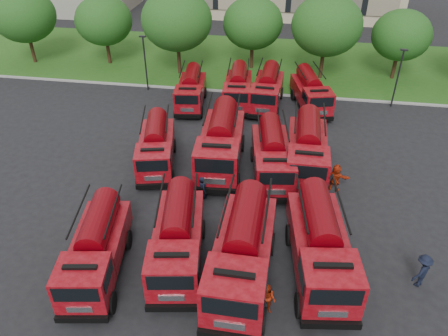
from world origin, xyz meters
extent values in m
plane|color=black|center=(0.00, 0.00, 0.00)|extent=(140.00, 140.00, 0.00)
cube|color=#1C4C14|center=(0.00, 26.00, 0.06)|extent=(70.00, 16.00, 0.12)
cube|color=gray|center=(0.00, 17.90, 0.07)|extent=(70.00, 0.30, 0.14)
cylinder|color=#382314|center=(-24.00, 22.00, 1.31)|extent=(0.36, 0.36, 2.62)
ellipsoid|color=#144614|center=(-24.00, 22.00, 5.03)|extent=(6.30, 6.30, 5.36)
cylinder|color=#382314|center=(-16.00, 23.00, 1.19)|extent=(0.36, 0.36, 2.38)
ellipsoid|color=#144614|center=(-16.00, 23.00, 4.56)|extent=(5.71, 5.71, 4.86)
cylinder|color=#382314|center=(-8.00, 21.50, 1.40)|extent=(0.36, 0.36, 2.80)
ellipsoid|color=#144614|center=(-8.00, 21.50, 5.36)|extent=(6.72, 6.72, 5.71)
cylinder|color=#382314|center=(-1.00, 24.00, 1.22)|extent=(0.36, 0.36, 2.45)
ellipsoid|color=#144614|center=(-1.00, 24.00, 4.69)|extent=(5.88, 5.88, 5.00)
cylinder|color=#382314|center=(6.00, 22.50, 1.36)|extent=(0.36, 0.36, 2.73)
ellipsoid|color=#144614|center=(6.00, 22.50, 5.23)|extent=(6.55, 6.55, 5.57)
cylinder|color=#382314|center=(13.00, 23.50, 1.14)|extent=(0.36, 0.36, 2.27)
ellipsoid|color=#144614|center=(13.00, 23.50, 4.36)|extent=(5.46, 5.46, 4.64)
cylinder|color=black|center=(-10.00, 17.20, 2.50)|extent=(0.14, 0.14, 5.00)
cube|color=black|center=(-10.00, 17.20, 5.05)|extent=(0.60, 0.25, 0.12)
cylinder|color=black|center=(12.00, 17.20, 2.50)|extent=(0.14, 0.14, 5.00)
cube|color=black|center=(12.00, 17.20, 5.05)|extent=(0.60, 0.25, 0.12)
cube|color=black|center=(-5.66, -4.81, 0.62)|extent=(3.22, 6.90, 0.28)
cube|color=black|center=(-5.12, -8.13, 0.57)|extent=(2.38, 0.61, 0.33)
cube|color=maroon|center=(-5.29, -7.05, 1.68)|extent=(2.63, 2.43, 1.85)
cube|color=black|center=(-5.12, -8.10, 2.11)|extent=(1.97, 0.37, 0.81)
cube|color=maroon|center=(-5.82, -3.78, 1.37)|extent=(2.99, 4.68, 1.23)
cylinder|color=#580208|center=(-5.82, -3.78, 2.38)|extent=(2.04, 4.16, 1.42)
cylinder|color=black|center=(-6.34, -7.41, 0.52)|extent=(0.49, 1.08, 1.04)
cylinder|color=black|center=(-4.19, -7.07, 0.52)|extent=(0.49, 1.08, 1.04)
cylinder|color=black|center=(-7.01, -3.30, 0.52)|extent=(0.49, 1.08, 1.04)
cylinder|color=black|center=(-4.85, -2.95, 0.52)|extent=(0.49, 1.08, 1.04)
cube|color=black|center=(-1.86, -3.47, 0.64)|extent=(3.36, 7.17, 0.30)
cube|color=black|center=(-1.29, -6.92, 0.59)|extent=(2.47, 0.64, 0.34)
cube|color=maroon|center=(-1.48, -5.80, 1.75)|extent=(2.73, 2.53, 1.92)
cube|color=black|center=(-1.30, -6.89, 2.19)|extent=(2.05, 0.39, 0.84)
cube|color=maroon|center=(-2.04, -2.40, 1.43)|extent=(3.12, 4.86, 1.28)
cylinder|color=#580208|center=(-2.04, -2.40, 2.47)|extent=(2.13, 4.32, 1.48)
cylinder|color=black|center=(-2.56, -6.18, 0.54)|extent=(0.52, 1.12, 1.08)
cylinder|color=black|center=(-0.33, -5.81, 0.54)|extent=(0.52, 1.12, 1.08)
cylinder|color=black|center=(-3.27, -1.91, 0.54)|extent=(0.52, 1.12, 1.08)
cylinder|color=black|center=(-1.04, -1.54, 0.54)|extent=(0.52, 1.12, 1.08)
cube|color=black|center=(1.53, -4.12, 0.72)|extent=(2.63, 7.75, 0.33)
cube|color=black|center=(1.49, -8.03, 0.66)|extent=(2.76, 0.31, 0.39)
cube|color=maroon|center=(1.50, -6.76, 1.96)|extent=(2.73, 2.46, 2.15)
cube|color=black|center=(1.49, -8.00, 2.45)|extent=(2.32, 0.08, 0.94)
cube|color=maroon|center=(1.55, -2.91, 1.60)|extent=(2.76, 5.10, 1.43)
cylinder|color=#580208|center=(1.55, -2.91, 2.77)|extent=(1.71, 4.65, 1.65)
cylinder|color=black|center=(0.23, -6.97, 0.61)|extent=(0.40, 1.22, 1.21)
cylinder|color=black|center=(2.77, -7.00, 0.61)|extent=(0.40, 1.22, 1.21)
cylinder|color=black|center=(0.29, -2.12, 0.61)|extent=(0.40, 1.22, 1.21)
cylinder|color=black|center=(2.82, -2.15, 0.61)|extent=(0.40, 1.22, 1.21)
cube|color=black|center=(5.29, -3.00, 0.69)|extent=(3.40, 7.68, 0.32)
cube|color=black|center=(5.79, -6.72, 0.64)|extent=(2.66, 0.61, 0.37)
cube|color=maroon|center=(5.62, -5.52, 1.88)|extent=(2.88, 2.66, 2.07)
cube|color=black|center=(5.78, -6.69, 2.36)|extent=(2.21, 0.35, 0.90)
cube|color=maroon|center=(5.13, -1.84, 1.54)|extent=(3.22, 5.18, 1.38)
cylinder|color=#580208|center=(5.13, -1.84, 2.66)|extent=(2.17, 4.62, 1.59)
cylinder|color=black|center=(4.44, -5.89, 0.58)|extent=(0.52, 1.20, 1.17)
cylinder|color=black|center=(6.86, -5.56, 0.58)|extent=(0.52, 1.20, 1.17)
cylinder|color=black|center=(3.83, -1.27, 0.58)|extent=(0.52, 1.20, 1.17)
cylinder|color=black|center=(6.24, -0.94, 0.58)|extent=(0.52, 1.20, 1.17)
cube|color=black|center=(-5.54, 5.13, 0.60)|extent=(3.51, 6.76, 0.28)
cube|color=black|center=(-4.81, 1.95, 0.55)|extent=(2.30, 0.74, 0.32)
cube|color=maroon|center=(-5.04, 2.98, 1.64)|extent=(2.65, 2.48, 1.80)
cube|color=black|center=(-4.81, 1.97, 2.05)|extent=(1.90, 0.48, 0.78)
cube|color=maroon|center=(-5.77, 6.12, 1.34)|extent=(3.15, 4.64, 1.20)
cylinder|color=#580208|center=(-5.77, 6.12, 2.32)|extent=(2.21, 4.08, 1.38)
cylinder|color=black|center=(-6.04, 2.56, 0.51)|extent=(0.54, 1.06, 1.01)
cylinder|color=black|center=(-3.97, 3.04, 0.51)|extent=(0.54, 1.06, 1.01)
cylinder|color=black|center=(-6.94, 6.51, 0.51)|extent=(0.54, 1.06, 1.01)
cylinder|color=black|center=(-4.88, 6.99, 0.51)|extent=(0.54, 1.06, 1.01)
cube|color=black|center=(-1.17, 5.85, 0.73)|extent=(3.05, 7.96, 0.33)
cube|color=black|center=(-0.92, 1.90, 0.67)|extent=(2.80, 0.45, 0.39)
cube|color=maroon|center=(-1.00, 3.18, 1.98)|extent=(2.88, 2.62, 2.18)
cube|color=black|center=(-0.92, 1.93, 2.48)|extent=(2.34, 0.20, 0.95)
cube|color=maroon|center=(-1.25, 7.08, 1.62)|extent=(3.05, 5.29, 1.45)
cylinder|color=#580208|center=(-1.25, 7.08, 2.80)|extent=(1.97, 4.78, 1.67)
cylinder|color=black|center=(-2.27, 2.88, 0.61)|extent=(0.47, 1.25, 1.23)
cylinder|color=black|center=(0.29, 3.04, 0.61)|extent=(0.47, 1.25, 1.23)
cylinder|color=black|center=(-2.58, 7.78, 0.61)|extent=(0.47, 1.25, 1.23)
cylinder|color=black|center=(-0.02, 7.94, 0.61)|extent=(0.47, 1.25, 1.23)
cube|color=black|center=(2.36, 5.09, 0.64)|extent=(3.19, 7.11, 0.29)
cube|color=black|center=(2.85, 1.64, 0.59)|extent=(2.46, 0.59, 0.34)
cube|color=maroon|center=(2.69, 2.76, 1.74)|extent=(2.68, 2.47, 1.91)
cube|color=black|center=(2.84, 1.67, 2.18)|extent=(2.04, 0.34, 0.83)
cube|color=maroon|center=(2.21, 6.15, 1.42)|extent=(3.01, 4.80, 1.27)
cylinder|color=#580208|center=(2.21, 6.15, 2.46)|extent=(2.03, 4.28, 1.47)
cylinder|color=black|center=(1.60, 2.41, 0.54)|extent=(0.49, 1.12, 1.08)
cylinder|color=black|center=(3.83, 2.72, 0.54)|extent=(0.49, 1.12, 1.08)
cylinder|color=black|center=(1.00, 6.67, 0.54)|extent=(0.49, 1.12, 1.08)
cylinder|color=black|center=(3.23, 6.99, 0.54)|extent=(0.49, 1.12, 1.08)
cube|color=black|center=(4.62, 6.05, 0.68)|extent=(2.43, 7.33, 0.31)
cube|color=black|center=(4.61, 2.33, 0.63)|extent=(2.62, 0.27, 0.37)
cube|color=maroon|center=(4.62, 3.54, 1.86)|extent=(2.57, 2.31, 2.04)
cube|color=black|center=(4.61, 2.36, 2.33)|extent=(2.20, 0.06, 0.89)
cube|color=maroon|center=(4.63, 7.20, 1.52)|extent=(2.58, 4.82, 1.36)
cylinder|color=#580208|center=(4.63, 7.20, 2.63)|extent=(1.58, 4.40, 1.57)
cylinder|color=black|center=(3.41, 3.33, 0.58)|extent=(0.37, 1.15, 1.15)
cylinder|color=black|center=(5.82, 3.32, 0.58)|extent=(0.37, 1.15, 1.15)
cylinder|color=black|center=(3.43, 7.94, 0.58)|extent=(0.37, 1.15, 1.15)
cylinder|color=black|center=(5.83, 7.93, 0.58)|extent=(0.37, 1.15, 1.15)
cube|color=black|center=(-5.27, 14.71, 0.57)|extent=(2.74, 6.38, 0.27)
cube|color=black|center=(-4.90, 11.59, 0.53)|extent=(2.22, 0.48, 0.31)
cube|color=maroon|center=(-5.02, 12.60, 1.57)|extent=(2.38, 2.18, 1.72)
cube|color=black|center=(-4.90, 11.62, 1.97)|extent=(1.85, 0.26, 0.75)
cube|color=maroon|center=(-5.38, 15.67, 1.28)|extent=(2.63, 4.29, 1.15)
cylinder|color=#580208|center=(-5.38, 15.67, 2.22)|extent=(1.75, 3.84, 1.33)
cylinder|color=black|center=(-6.01, 12.30, 0.49)|extent=(0.42, 1.00, 0.97)
cylinder|color=black|center=(-3.99, 12.54, 0.49)|extent=(0.42, 1.00, 0.97)
cylinder|color=black|center=(-6.46, 16.17, 0.49)|extent=(0.42, 1.00, 0.97)
cylinder|color=black|center=(-4.44, 16.41, 0.49)|extent=(0.42, 1.00, 0.97)
cube|color=black|center=(-1.32, 15.66, 0.59)|extent=(2.60, 6.50, 0.27)
cube|color=black|center=(-1.06, 12.45, 0.54)|extent=(2.28, 0.41, 0.32)
cube|color=maroon|center=(-1.14, 13.49, 1.61)|extent=(2.38, 2.17, 1.77)
cube|color=black|center=(-1.06, 12.48, 2.02)|extent=(1.90, 0.20, 0.77)
cube|color=maroon|center=(-1.40, 16.66, 1.32)|extent=(2.55, 4.34, 1.18)
cylinder|color=#580208|center=(-1.40, 16.66, 2.28)|extent=(1.67, 3.91, 1.36)
cylinder|color=black|center=(-2.17, 13.23, 0.50)|extent=(0.40, 1.02, 1.00)
cylinder|color=black|center=(-0.09, 13.40, 0.50)|extent=(0.40, 1.02, 1.00)
cylinder|color=black|center=(-2.49, 17.21, 0.50)|extent=(0.40, 1.02, 1.00)
cylinder|color=black|center=(-0.41, 17.38, 0.50)|extent=(0.40, 1.02, 1.00)
cube|color=black|center=(1.23, 15.65, 0.61)|extent=(2.40, 6.66, 0.28)
cube|color=black|center=(1.12, 12.31, 0.56)|extent=(2.36, 0.32, 0.33)
cube|color=maroon|center=(1.15, 13.39, 1.67)|extent=(2.38, 2.15, 1.83)
cube|color=black|center=(1.12, 12.34, 2.09)|extent=(1.98, 0.12, 0.80)
cube|color=maroon|center=(1.27, 16.68, 1.36)|extent=(2.46, 4.41, 1.22)
cylinder|color=#580208|center=(1.27, 16.68, 2.36)|extent=(1.55, 4.00, 1.41)
cylinder|color=black|center=(0.07, 13.24, 0.52)|extent=(0.37, 1.05, 1.03)
cylinder|color=black|center=(2.23, 13.17, 0.52)|extent=(0.37, 1.05, 1.03)
cylinder|color=black|center=(0.21, 17.38, 0.52)|extent=(0.37, 1.05, 1.03)
cylinder|color=black|center=(2.38, 17.30, 0.52)|extent=(0.37, 1.05, 1.03)
cube|color=black|center=(4.93, 15.85, 0.59)|extent=(3.59, 6.65, 0.27)
cube|color=black|center=(5.72, 12.74, 0.54)|extent=(2.25, 0.78, 0.32)
cube|color=maroon|center=(5.47, 13.75, 1.61)|extent=(2.64, 2.48, 1.76)
cube|color=black|center=(5.72, 12.76, 2.01)|extent=(1.85, 0.52, 0.77)
cube|color=maroon|center=(4.68, 16.81, 1.31)|extent=(3.18, 4.58, 1.18)
cylinder|color=#580208|center=(4.68, 16.81, 2.27)|extent=(2.26, 4.02, 1.36)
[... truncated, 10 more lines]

